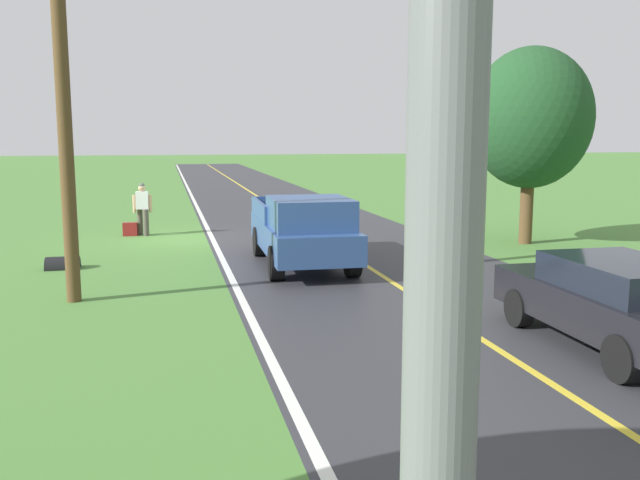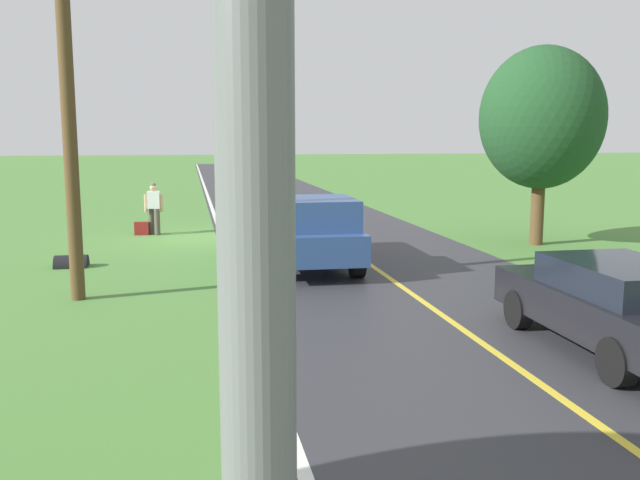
{
  "view_description": "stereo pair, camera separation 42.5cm",
  "coord_description": "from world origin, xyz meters",
  "px_view_note": "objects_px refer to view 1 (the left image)",
  "views": [
    {
      "loc": [
        0.61,
        22.22,
        3.27
      ],
      "look_at": [
        -2.21,
        9.82,
        1.34
      ],
      "focal_mm": 38.55,
      "sensor_mm": 36.0,
      "label": 1
    },
    {
      "loc": [
        0.19,
        22.31,
        3.27
      ],
      "look_at": [
        -2.21,
        9.82,
        1.34
      ],
      "focal_mm": 38.55,
      "sensor_mm": 36.0,
      "label": 2
    }
  ],
  "objects_px": {
    "pickup_truck_passing": "(304,229)",
    "tree_far_side_near": "(531,118)",
    "suitcase_carried": "(130,229)",
    "utility_pole_roadside": "(64,112)",
    "hitchhiker_walking": "(143,206)",
    "sedan_mid_oncoming": "(617,301)"
  },
  "relations": [
    {
      "from": "tree_far_side_near",
      "to": "sedan_mid_oncoming",
      "type": "relative_size",
      "value": 1.34
    },
    {
      "from": "utility_pole_roadside",
      "to": "suitcase_carried",
      "type": "bearing_deg",
      "value": -94.26
    },
    {
      "from": "pickup_truck_passing",
      "to": "sedan_mid_oncoming",
      "type": "relative_size",
      "value": 1.23
    },
    {
      "from": "suitcase_carried",
      "to": "utility_pole_roadside",
      "type": "height_order",
      "value": "utility_pole_roadside"
    },
    {
      "from": "suitcase_carried",
      "to": "sedan_mid_oncoming",
      "type": "height_order",
      "value": "sedan_mid_oncoming"
    },
    {
      "from": "suitcase_carried",
      "to": "tree_far_side_near",
      "type": "distance_m",
      "value": 13.18
    },
    {
      "from": "pickup_truck_passing",
      "to": "tree_far_side_near",
      "type": "height_order",
      "value": "tree_far_side_near"
    },
    {
      "from": "hitchhiker_walking",
      "to": "suitcase_carried",
      "type": "height_order",
      "value": "hitchhiker_walking"
    },
    {
      "from": "tree_far_side_near",
      "to": "utility_pole_roadside",
      "type": "height_order",
      "value": "utility_pole_roadside"
    },
    {
      "from": "tree_far_side_near",
      "to": "utility_pole_roadside",
      "type": "relative_size",
      "value": 0.79
    },
    {
      "from": "suitcase_carried",
      "to": "sedan_mid_oncoming",
      "type": "bearing_deg",
      "value": 33.19
    },
    {
      "from": "pickup_truck_passing",
      "to": "sedan_mid_oncoming",
      "type": "xyz_separation_m",
      "value": [
        -3.39,
        7.61,
        -0.21
      ]
    },
    {
      "from": "suitcase_carried",
      "to": "sedan_mid_oncoming",
      "type": "distance_m",
      "value": 16.3
    },
    {
      "from": "tree_far_side_near",
      "to": "suitcase_carried",
      "type": "bearing_deg",
      "value": -20.0
    },
    {
      "from": "hitchhiker_walking",
      "to": "sedan_mid_oncoming",
      "type": "relative_size",
      "value": 0.4
    },
    {
      "from": "pickup_truck_passing",
      "to": "utility_pole_roadside",
      "type": "relative_size",
      "value": 0.73
    },
    {
      "from": "hitchhiker_walking",
      "to": "utility_pole_roadside",
      "type": "height_order",
      "value": "utility_pole_roadside"
    },
    {
      "from": "pickup_truck_passing",
      "to": "tree_far_side_near",
      "type": "relative_size",
      "value": 0.92
    },
    {
      "from": "suitcase_carried",
      "to": "hitchhiker_walking",
      "type": "bearing_deg",
      "value": 100.86
    },
    {
      "from": "suitcase_carried",
      "to": "tree_far_side_near",
      "type": "relative_size",
      "value": 0.08
    },
    {
      "from": "pickup_truck_passing",
      "to": "utility_pole_roadside",
      "type": "bearing_deg",
      "value": 25.84
    },
    {
      "from": "hitchhiker_walking",
      "to": "pickup_truck_passing",
      "type": "bearing_deg",
      "value": 121.45
    }
  ]
}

